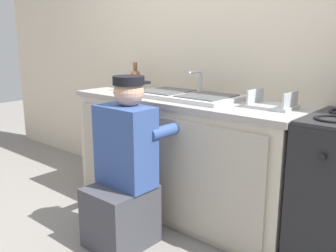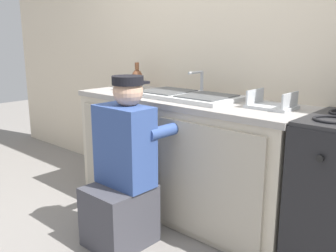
{
  "view_description": "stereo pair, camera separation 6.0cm",
  "coord_description": "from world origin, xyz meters",
  "views": [
    {
      "loc": [
        1.7,
        -1.86,
        1.34
      ],
      "look_at": [
        0.0,
        0.1,
        0.72
      ],
      "focal_mm": 40.0,
      "sensor_mm": 36.0,
      "label": 1
    },
    {
      "loc": [
        1.74,
        -1.82,
        1.34
      ],
      "look_at": [
        0.0,
        0.1,
        0.72
      ],
      "focal_mm": 40.0,
      "sensor_mm": 36.0,
      "label": 2
    }
  ],
  "objects": [
    {
      "name": "sink_double_basin",
      "position": [
        0.0,
        0.3,
        0.92
      ],
      "size": [
        0.8,
        0.44,
        0.19
      ],
      "color": "silver",
      "rests_on": "countertop"
    },
    {
      "name": "plumber_person",
      "position": [
        -0.01,
        -0.33,
        0.46
      ],
      "size": [
        0.42,
        0.61,
        1.1
      ],
      "color": "#3F3F47",
      "rests_on": "ground_plane"
    },
    {
      "name": "dish_rack_tray",
      "position": [
        0.67,
        0.34,
        0.92
      ],
      "size": [
        0.28,
        0.22,
        0.11
      ],
      "color": "#B2B7BC",
      "rests_on": "countertop"
    },
    {
      "name": "counter_cabinet",
      "position": [
        0.0,
        0.29,
        0.43
      ],
      "size": [
        1.81,
        0.62,
        0.86
      ],
      "color": "beige",
      "rests_on": "ground_plane"
    },
    {
      "name": "spice_bottle_pepper",
      "position": [
        -0.68,
        0.24,
        0.95
      ],
      "size": [
        0.04,
        0.04,
        0.1
      ],
      "color": "#513823",
      "rests_on": "countertop"
    },
    {
      "name": "vase_decorative",
      "position": [
        -0.6,
        0.37,
        0.99
      ],
      "size": [
        0.1,
        0.1,
        0.23
      ],
      "color": "brown",
      "rests_on": "countertop"
    },
    {
      "name": "ground_plane",
      "position": [
        0.0,
        0.0,
        0.0
      ],
      "size": [
        12.0,
        12.0,
        0.0
      ],
      "primitive_type": "plane",
      "color": "gray"
    },
    {
      "name": "countertop",
      "position": [
        0.0,
        0.3,
        0.88
      ],
      "size": [
        1.85,
        0.62,
        0.04
      ],
      "primitive_type": "cube",
      "color": "#9E9993",
      "rests_on": "counter_cabinet"
    },
    {
      "name": "cell_phone",
      "position": [
        -0.55,
        0.17,
        0.91
      ],
      "size": [
        0.07,
        0.14,
        0.01
      ],
      "color": "black",
      "rests_on": "countertop"
    },
    {
      "name": "water_glass",
      "position": [
        -0.81,
        0.39,
        0.95
      ],
      "size": [
        0.06,
        0.06,
        0.1
      ],
      "color": "#ADC6CC",
      "rests_on": "countertop"
    },
    {
      "name": "back_wall",
      "position": [
        0.0,
        0.65,
        1.25
      ],
      "size": [
        6.0,
        0.1,
        2.5
      ],
      "primitive_type": "cube",
      "color": "beige",
      "rests_on": "ground_plane"
    }
  ]
}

